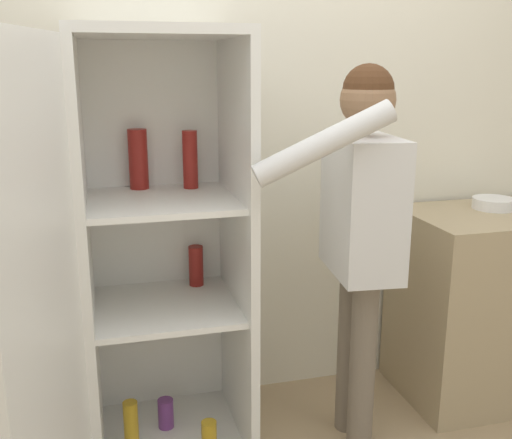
# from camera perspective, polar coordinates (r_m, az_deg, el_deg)

# --- Properties ---
(wall_back) EXTENTS (7.00, 0.06, 2.55)m
(wall_back) POSITION_cam_1_polar(r_m,az_deg,el_deg) (2.70, -1.73, 8.68)
(wall_back) COLOR silver
(wall_back) RESTS_ON ground_plane
(refrigerator) EXTENTS (0.83, 1.21, 1.68)m
(refrigerator) POSITION_cam_1_polar(r_m,az_deg,el_deg) (2.29, -10.93, -3.90)
(refrigerator) COLOR white
(refrigerator) RESTS_ON ground_plane
(person) EXTENTS (0.63, 0.54, 1.56)m
(person) POSITION_cam_1_polar(r_m,az_deg,el_deg) (2.35, 9.91, 0.47)
(person) COLOR #726656
(person) RESTS_ON ground_plane
(counter) EXTENTS (0.74, 0.57, 0.90)m
(counter) POSITION_cam_1_polar(r_m,az_deg,el_deg) (3.06, 20.69, -7.58)
(counter) COLOR tan
(counter) RESTS_ON ground_plane
(bowl) EXTENTS (0.19, 0.19, 0.05)m
(bowl) POSITION_cam_1_polar(r_m,az_deg,el_deg) (3.01, 21.70, 1.44)
(bowl) COLOR white
(bowl) RESTS_ON counter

